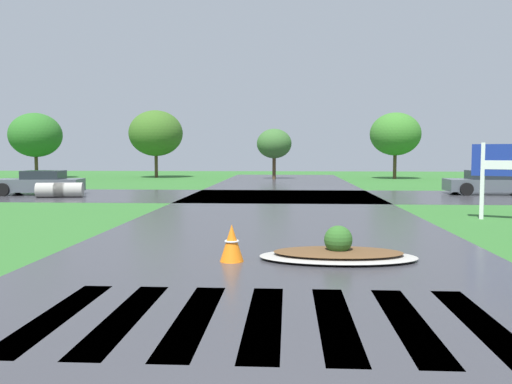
% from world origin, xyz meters
% --- Properties ---
extents(asphalt_roadway, '(9.22, 80.00, 0.01)m').
position_xyz_m(asphalt_roadway, '(0.00, 10.00, 0.00)').
color(asphalt_roadway, '#35353A').
rests_on(asphalt_roadway, ground).
extents(asphalt_cross_road, '(90.00, 8.30, 0.01)m').
position_xyz_m(asphalt_cross_road, '(0.00, 24.22, 0.00)').
color(asphalt_cross_road, '#35353A').
rests_on(asphalt_cross_road, ground).
extents(crosswalk_stripes, '(5.85, 3.10, 0.01)m').
position_xyz_m(crosswalk_stripes, '(0.00, 4.49, 0.00)').
color(crosswalk_stripes, white).
rests_on(crosswalk_stripes, ground).
extents(median_island, '(3.13, 1.61, 0.68)m').
position_xyz_m(median_island, '(1.29, 8.42, 0.14)').
color(median_island, '#9E9B93').
rests_on(median_island, ground).
extents(car_blue_compact, '(4.35, 2.36, 1.22)m').
position_xyz_m(car_blue_compact, '(-12.23, 24.29, 0.58)').
color(car_blue_compact, '#4C545B').
rests_on(car_blue_compact, ground).
extents(car_white_sedan, '(4.61, 2.24, 1.22)m').
position_xyz_m(car_white_sedan, '(10.65, 25.90, 0.58)').
color(car_white_sedan, '#4C545B').
rests_on(car_white_sedan, ground).
extents(drainage_pipe_stack, '(2.22, 1.09, 0.70)m').
position_xyz_m(drainage_pipe_stack, '(-10.53, 22.72, 0.35)').
color(drainage_pipe_stack, '#9E9B93').
rests_on(drainage_pipe_stack, ground).
extents(traffic_cone, '(0.47, 0.47, 0.73)m').
position_xyz_m(traffic_cone, '(-0.79, 8.11, 0.36)').
color(traffic_cone, orange).
rests_on(traffic_cone, ground).
extents(background_treeline, '(44.51, 6.34, 5.72)m').
position_xyz_m(background_treeline, '(-4.99, 42.26, 3.65)').
color(background_treeline, '#4C3823').
rests_on(background_treeline, ground).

